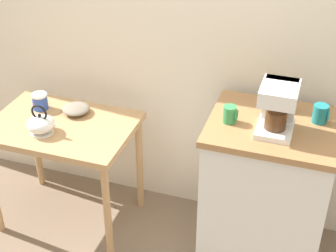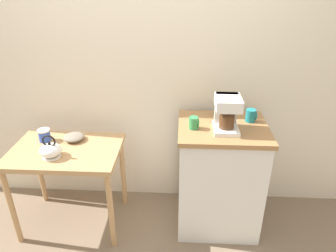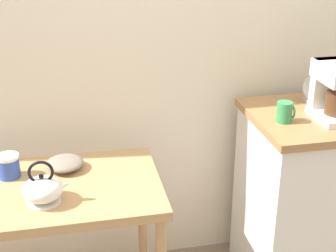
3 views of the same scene
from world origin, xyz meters
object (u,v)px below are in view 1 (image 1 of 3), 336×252
bowl_stoneware (76,109)px  mug_dark_teal (321,114)px  canister_enamel (40,101)px  teakettle (41,124)px  table_clock (283,101)px  coffee_maker (278,105)px  mug_tall_green (230,114)px

bowl_stoneware → mug_dark_teal: 1.43m
canister_enamel → mug_dark_teal: bearing=1.5°
canister_enamel → mug_dark_teal: size_ratio=1.05×
teakettle → mug_dark_teal: 1.54m
bowl_stoneware → table_clock: bearing=3.6°
coffee_maker → table_clock: coffee_maker is taller
mug_dark_teal → mug_tall_green: bearing=-161.3°
teakettle → canister_enamel: (-0.15, 0.24, -0.01)m
mug_tall_green → mug_dark_teal: bearing=18.7°
teakettle → canister_enamel: teakettle is taller
mug_dark_teal → canister_enamel: bearing=-178.5°
canister_enamel → mug_tall_green: bearing=-5.0°
teakettle → mug_tall_green: size_ratio=2.11×
coffee_maker → mug_tall_green: coffee_maker is taller
bowl_stoneware → canister_enamel: 0.24m
mug_dark_teal → table_clock: table_clock is taller
bowl_stoneware → teakettle: 0.28m
teakettle → coffee_maker: coffee_maker is taller
teakettle → canister_enamel: size_ratio=1.89×
canister_enamel → coffee_maker: bearing=-4.1°
bowl_stoneware → table_clock: (1.22, 0.08, 0.23)m
coffee_maker → mug_dark_teal: bearing=34.9°
mug_tall_green → mug_dark_teal: (0.44, 0.15, 0.00)m
table_clock → teakettle: bearing=-165.4°
bowl_stoneware → teakettle: (-0.08, -0.26, 0.03)m
teakettle → mug_dark_teal: size_ratio=1.99×
canister_enamel → coffee_maker: (1.44, -0.10, 0.29)m
teakettle → table_clock: table_clock is taller
bowl_stoneware → teakettle: size_ratio=0.85×
bowl_stoneware → coffee_maker: size_ratio=0.64×
teakettle → table_clock: size_ratio=1.48×
coffee_maker → bowl_stoneware: bearing=174.2°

